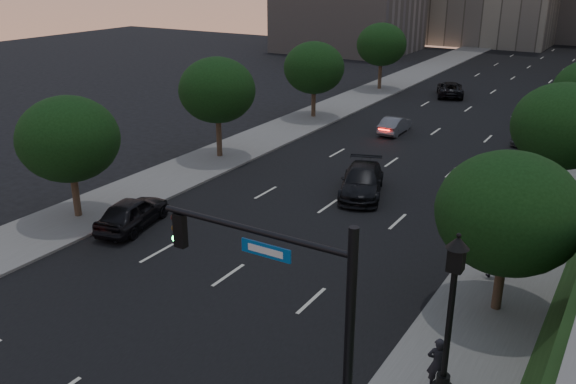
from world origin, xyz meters
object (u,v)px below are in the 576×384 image
Objects in this scene: street_lamp at (449,329)px; pedestrian_a at (438,364)px; sedan_near_left at (132,213)px; sedan_near_right at (362,181)px; sedan_far_left at (450,89)px; pedestrian_b at (493,259)px; sedan_mid_left at (395,125)px; pedestrian_c at (551,222)px; sedan_far_right at (533,134)px; traffic_signal_mast at (308,342)px.

street_lamp is 3.20× the size of pedestrian_a.
sedan_near_left is 12.69m from sedan_near_right.
pedestrian_a is (16.84, -4.26, 0.24)m from sedan_near_left.
sedan_far_left is 37.46m from pedestrian_b.
sedan_far_left is at bearing -89.89° from sedan_mid_left.
sedan_mid_left is at bearing -42.11° from pedestrian_c.
street_lamp reaches higher than sedan_mid_left.
sedan_far_right is at bearing -71.79° from pedestrian_c.
pedestrian_a is (9.06, -14.28, 0.23)m from sedan_near_right.
sedan_near_left is at bearing 30.96° from pedestrian_c.
pedestrian_a is (-0.34, 0.48, -1.61)m from street_lamp.
pedestrian_c is (1.44, 4.83, 0.18)m from pedestrian_b.
pedestrian_a is at bearing 87.19° from sedan_far_left.
traffic_signal_mast reaches higher than sedan_near_left.
sedan_far_right is (14.00, 25.80, -0.06)m from sedan_near_left.
street_lamp is 1.31× the size of sedan_far_right.
traffic_signal_mast reaches higher than sedan_mid_left.
pedestrian_a reaches higher than sedan_far_left.
sedan_near_left is at bearing 3.83° from pedestrian_b.
sedan_far_right is at bearing 91.34° from traffic_signal_mast.
traffic_signal_mast is 1.37× the size of sedan_far_left.
street_lamp is (2.37, 3.92, -1.04)m from traffic_signal_mast.
pedestrian_a is at bearing 112.33° from sedan_mid_left.
sedan_mid_left is 20.00m from pedestrian_c.
sedan_far_left is 0.93× the size of sedan_near_right.
sedan_near_left is 2.63× the size of pedestrian_a.
sedan_near_right is 3.13× the size of pedestrian_a.
street_lamp is at bearing 91.86° from pedestrian_c.
pedestrian_c is (17.96, 8.66, 0.30)m from sedan_near_left.
sedan_far_right is (-3.17, 30.54, -1.90)m from street_lamp.
pedestrian_b reaches higher than sedan_mid_left.
pedestrian_a is (2.84, -30.06, 0.29)m from sedan_far_right.
street_lamp is 17.59m from sedan_near_right.
traffic_signal_mast is 1.75× the size of sedan_mid_left.
pedestrian_b is at bearing -105.95° from pedestrian_a.
pedestrian_a reaches higher than sedan_mid_left.
street_lamp is 45.85m from sedan_far_left.
sedan_near_right is 10.27m from pedestrian_c.
traffic_signal_mast is at bearing -88.71° from sedan_near_right.
sedan_far_right is 2.83× the size of pedestrian_b.
sedan_near_right is (3.93, -29.07, 0.09)m from sedan_far_left.
pedestrian_c is at bearing -115.83° from pedestrian_b.
pedestrian_c is at bearing 130.77° from sedan_mid_left.
traffic_signal_mast is at bearing -76.75° from sedan_far_right.
sedan_mid_left is 0.73× the size of sedan_near_right.
pedestrian_b is (-0.32, 8.09, -0.12)m from pedestrian_a.
sedan_near_left is 0.84× the size of sedan_near_right.
sedan_near_left reaches higher than sedan_mid_left.
sedan_near_right is 2.92× the size of pedestrian_c.
pedestrian_a is at bearing 90.26° from pedestrian_c.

